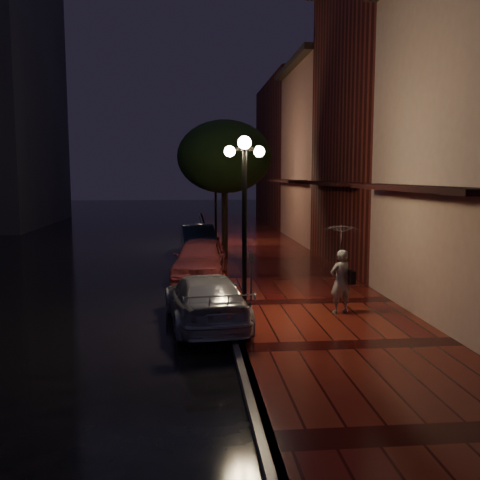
# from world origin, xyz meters

# --- Properties ---
(ground) EXTENTS (120.00, 120.00, 0.00)m
(ground) POSITION_xyz_m (0.00, 0.00, 0.00)
(ground) COLOR black
(ground) RESTS_ON ground
(sidewalk) EXTENTS (4.50, 60.00, 0.15)m
(sidewalk) POSITION_xyz_m (2.25, 0.00, 0.07)
(sidewalk) COLOR #480D0C
(sidewalk) RESTS_ON ground
(curb) EXTENTS (0.25, 60.00, 0.15)m
(curb) POSITION_xyz_m (0.00, 0.00, 0.07)
(curb) COLOR #595451
(curb) RESTS_ON ground
(storefront_mid) EXTENTS (5.00, 8.00, 11.00)m
(storefront_mid) POSITION_xyz_m (7.00, 2.00, 5.50)
(storefront_mid) COLOR #511914
(storefront_mid) RESTS_ON ground
(storefront_far) EXTENTS (5.00, 8.00, 9.00)m
(storefront_far) POSITION_xyz_m (7.00, 10.00, 4.50)
(storefront_far) COLOR #8C5951
(storefront_far) RESTS_ON ground
(storefront_extra) EXTENTS (5.00, 12.00, 10.00)m
(storefront_extra) POSITION_xyz_m (7.00, 20.00, 5.00)
(storefront_extra) COLOR #511914
(storefront_extra) RESTS_ON ground
(streetlamp_near) EXTENTS (0.96, 0.36, 4.31)m
(streetlamp_near) POSITION_xyz_m (0.35, -5.00, 2.60)
(streetlamp_near) COLOR black
(streetlamp_near) RESTS_ON sidewalk
(streetlamp_far) EXTENTS (0.96, 0.36, 4.31)m
(streetlamp_far) POSITION_xyz_m (0.35, 9.00, 2.60)
(streetlamp_far) COLOR black
(streetlamp_far) RESTS_ON sidewalk
(street_tree) EXTENTS (4.16, 4.16, 5.80)m
(street_tree) POSITION_xyz_m (0.61, 5.99, 4.24)
(street_tree) COLOR black
(street_tree) RESTS_ON sidewalk
(pink_car) EXTENTS (2.20, 4.35, 1.42)m
(pink_car) POSITION_xyz_m (-0.60, 0.39, 0.71)
(pink_car) COLOR #C45057
(pink_car) RESTS_ON ground
(navy_car) EXTENTS (1.66, 4.12, 1.33)m
(navy_car) POSITION_xyz_m (-0.60, 6.23, 0.67)
(navy_car) COLOR black
(navy_car) RESTS_ON ground
(silver_car) EXTENTS (2.17, 4.38, 1.22)m
(silver_car) POSITION_xyz_m (-0.60, -5.29, 0.61)
(silver_car) COLOR #9FA0A7
(silver_car) RESTS_ON ground
(woman_with_umbrella) EXTENTS (0.92, 0.94, 2.21)m
(woman_with_umbrella) POSITION_xyz_m (2.74, -5.01, 1.61)
(woman_with_umbrella) COLOR silver
(woman_with_umbrella) RESTS_ON sidewalk
(parking_meter) EXTENTS (0.14, 0.12, 1.30)m
(parking_meter) POSITION_xyz_m (0.70, -3.45, 0.94)
(parking_meter) COLOR black
(parking_meter) RESTS_ON sidewalk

